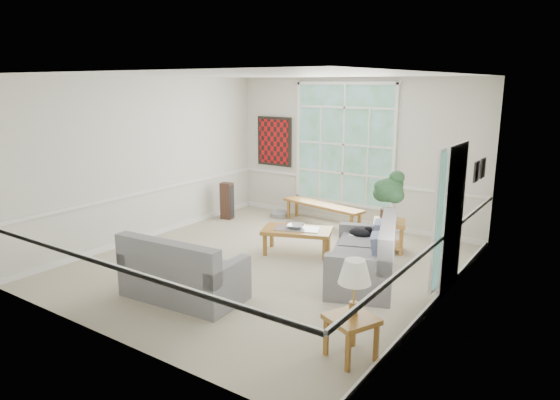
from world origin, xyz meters
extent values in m
cube|color=#A49C86|center=(0.00, 0.00, -0.01)|extent=(5.50, 6.00, 0.01)
cube|color=white|center=(0.00, 0.00, 3.00)|extent=(5.50, 6.00, 0.02)
cube|color=silver|center=(0.00, 3.00, 1.50)|extent=(5.50, 0.02, 3.00)
cube|color=silver|center=(0.00, -3.00, 1.50)|extent=(5.50, 0.02, 3.00)
cube|color=silver|center=(-2.75, 0.00, 1.50)|extent=(0.02, 6.00, 3.00)
cube|color=silver|center=(2.75, 0.00, 1.50)|extent=(0.02, 6.00, 3.00)
cube|color=white|center=(-0.20, 2.96, 1.65)|extent=(2.30, 0.08, 2.40)
cube|color=white|center=(2.71, 0.60, 1.05)|extent=(0.08, 0.90, 2.10)
cube|color=white|center=(2.71, -0.03, 1.15)|extent=(0.08, 0.26, 1.90)
cube|color=#600A0C|center=(-1.95, 2.95, 1.60)|extent=(0.90, 0.06, 1.10)
cube|color=black|center=(2.71, 1.75, 1.55)|extent=(0.04, 0.26, 0.32)
cube|color=black|center=(2.71, 2.15, 1.55)|extent=(0.04, 0.26, 0.32)
cube|color=slate|center=(1.57, 0.21, 0.47)|extent=(1.44, 1.94, 0.94)
cube|color=slate|center=(-0.20, -1.68, 0.45)|extent=(1.71, 0.99, 0.89)
cube|color=olive|center=(0.10, 0.72, 0.22)|extent=(1.32, 1.03, 0.44)
imported|color=#959599|center=(0.07, 0.73, 0.48)|extent=(0.44, 0.44, 0.09)
cube|color=olive|center=(-0.42, 2.50, 0.22)|extent=(1.94, 0.72, 0.45)
cube|color=olive|center=(1.36, 1.74, 0.27)|extent=(0.70, 0.70, 0.54)
cube|color=olive|center=(2.40, -1.81, 0.24)|extent=(0.62, 0.62, 0.48)
cylinder|color=gray|center=(-1.52, 2.54, 0.06)|extent=(0.44, 0.44, 0.12)
cube|color=#3B241B|center=(-2.38, 1.78, 0.40)|extent=(0.28, 0.23, 0.79)
ellipsoid|color=black|center=(1.26, 0.75, 0.56)|extent=(0.44, 0.43, 0.17)
camera|label=1|loc=(4.51, -6.22, 2.88)|focal=32.00mm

